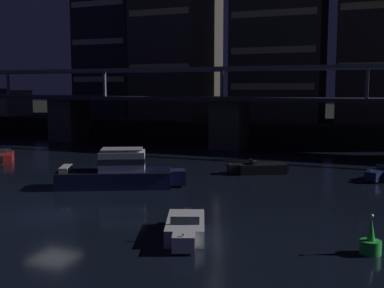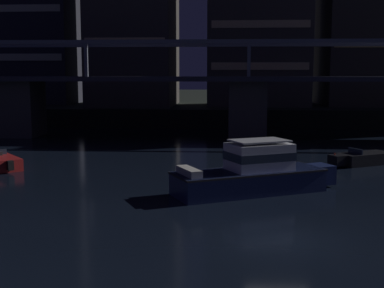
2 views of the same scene
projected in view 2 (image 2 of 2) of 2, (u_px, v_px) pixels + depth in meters
ground_plane at (280, 240)px, 19.68m from camera, size 400.00×400.00×0.00m
far_riverbank at (237, 102)px, 98.89m from camera, size 240.00×80.00×2.20m
river_bridge at (247, 96)px, 51.00m from camera, size 96.73×6.40×9.38m
tower_central at (259, 6)px, 66.31m from camera, size 12.81×8.67×25.59m
cabin_cruiser_near_left at (254, 173)px, 27.51m from camera, size 9.10×5.99×2.79m
speedboat_near_right at (0, 162)px, 34.81m from camera, size 4.14×4.60×1.16m
speedboat_far_left at (362, 159)px, 36.15m from camera, size 4.88×3.55×1.16m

